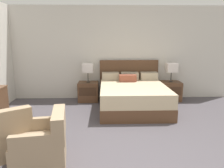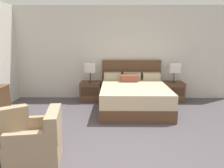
{
  "view_description": "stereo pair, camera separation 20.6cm",
  "coord_description": "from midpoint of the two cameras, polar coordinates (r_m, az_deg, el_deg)",
  "views": [
    {
      "loc": [
        -0.21,
        -2.68,
        1.72
      ],
      "look_at": [
        -0.06,
        1.96,
        0.75
      ],
      "focal_mm": 35.0,
      "sensor_mm": 36.0,
      "label": 1
    },
    {
      "loc": [
        -0.01,
        -2.68,
        1.72
      ],
      "look_at": [
        -0.06,
        1.96,
        0.75
      ],
      "focal_mm": 35.0,
      "sensor_mm": 36.0,
      "label": 2
    }
  ],
  "objects": [
    {
      "name": "armchair_by_window",
      "position": [
        3.76,
        -25.3,
        -11.86
      ],
      "size": [
        0.95,
        0.96,
        0.76
      ],
      "color": "#9E8466",
      "rests_on": "ground"
    },
    {
      "name": "ground_plane",
      "position": [
        3.19,
        2.68,
        -20.89
      ],
      "size": [
        10.67,
        10.67,
        0.0
      ],
      "primitive_type": "plane",
      "color": "#4C474C"
    },
    {
      "name": "wall_back",
      "position": [
        6.28,
        1.65,
        8.05
      ],
      "size": [
        6.81,
        0.06,
        2.61
      ],
      "primitive_type": "cube",
      "color": "beige",
      "rests_on": "ground"
    },
    {
      "name": "bed",
      "position": [
        5.47,
        6.8,
        -3.03
      ],
      "size": [
        1.67,
        2.0,
        1.12
      ],
      "color": "brown",
      "rests_on": "ground"
    },
    {
      "name": "table_lamp_right",
      "position": [
        6.24,
        16.91,
        3.99
      ],
      "size": [
        0.29,
        0.29,
        0.52
      ],
      "color": "#332D28",
      "rests_on": "nightstand_right"
    },
    {
      "name": "table_lamp_left",
      "position": [
        6.02,
        -4.79,
        4.19
      ],
      "size": [
        0.29,
        0.29,
        0.52
      ],
      "color": "#332D28",
      "rests_on": "nightstand_left"
    },
    {
      "name": "armchair_companion",
      "position": [
        3.28,
        -16.98,
        -14.72
      ],
      "size": [
        0.79,
        0.78,
        0.76
      ],
      "color": "#9E8466",
      "rests_on": "ground"
    },
    {
      "name": "nightstand_left",
      "position": [
        6.14,
        -4.68,
        -1.92
      ],
      "size": [
        0.55,
        0.48,
        0.53
      ],
      "color": "brown",
      "rests_on": "ground"
    },
    {
      "name": "nightstand_right",
      "position": [
        6.36,
        16.56,
        -1.91
      ],
      "size": [
        0.55,
        0.48,
        0.53
      ],
      "color": "brown",
      "rests_on": "ground"
    }
  ]
}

